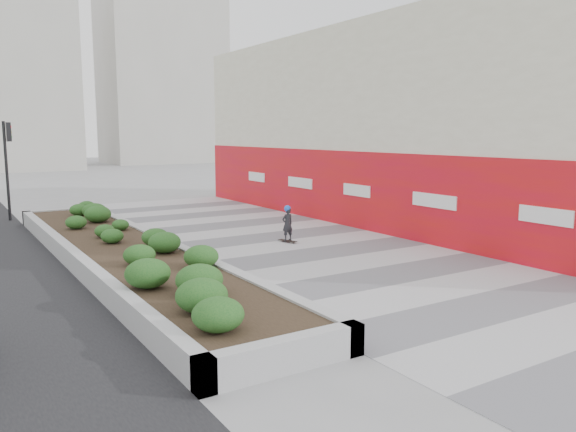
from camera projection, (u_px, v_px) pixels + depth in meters
ground at (440, 292)px, 13.23m from camera, size 160.00×160.00×0.00m
walkway at (359, 266)px, 15.74m from camera, size 8.00×36.00×0.01m
building at (399, 127)px, 23.84m from camera, size 6.04×24.08×8.00m
planter at (122, 248)px, 16.12m from camera, size 3.00×18.00×0.90m
traffic_signal_near at (8, 156)px, 23.65m from camera, size 0.33×0.28×4.20m
distant_bldg_north_r at (162, 65)px, 69.58m from camera, size 14.00×10.00×24.00m
manhole_cover at (373, 264)px, 16.00m from camera, size 0.44×0.44×0.01m
skateboarder at (287, 224)px, 19.05m from camera, size 0.43×0.75×1.29m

